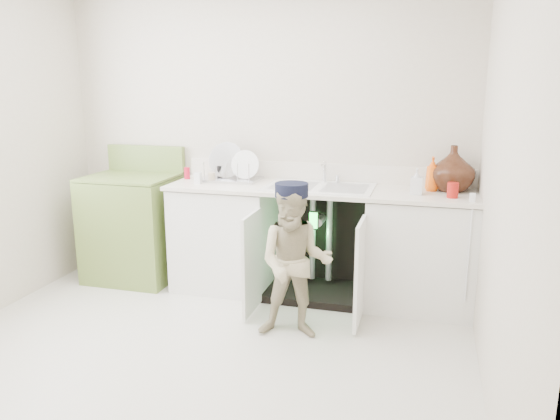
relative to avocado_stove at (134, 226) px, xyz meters
name	(u,v)px	position (x,y,z in m)	size (l,w,h in m)	color
ground	(196,354)	(1.11, -1.18, -0.48)	(3.50, 3.50, 0.00)	beige
room_shell	(189,162)	(1.11, -1.18, 0.77)	(6.00, 5.50, 1.26)	beige
counter_run	(323,239)	(1.69, 0.03, 0.00)	(2.44, 1.02, 1.25)	white
avocado_stove	(134,226)	(0.00, 0.00, 0.00)	(0.74, 0.65, 1.15)	olive
repair_worker	(295,261)	(1.65, -0.75, 0.06)	(0.56, 0.67, 1.07)	#CAB691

